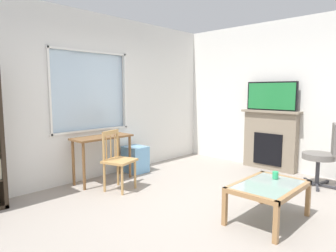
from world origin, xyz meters
The scene contains 11 objects.
ground centered at (0.00, 0.00, -0.01)m, with size 6.30×5.49×0.02m, color #9E9389.
wall_back_with_window centered at (0.01, 2.24, 1.38)m, with size 5.30×0.15×2.78m.
wall_right centered at (2.71, 0.00, 1.39)m, with size 0.12×4.69×2.78m, color silver.
desk_under_window centered at (-0.08, 1.89, 0.62)m, with size 0.99×0.41×0.76m.
wooden_chair centered at (-0.16, 1.38, 0.46)m, with size 0.52×0.50×0.90m.
plastic_drawer_unit centered at (0.66, 1.94, 0.24)m, with size 0.35×0.40×0.48m, color #72ADDB.
fireplace centered at (2.56, 0.24, 0.57)m, with size 0.26×1.10×1.13m.
tv centered at (2.54, 0.24, 1.39)m, with size 0.06×0.95×0.53m.
office_chair centered at (2.13, -0.84, 0.55)m, with size 0.58×0.57×1.00m.
coffee_table centered at (0.38, -0.75, 0.37)m, with size 0.95×0.64×0.43m.
sippy_cup centered at (0.63, -0.72, 0.48)m, with size 0.07×0.07×0.09m, color #33B770.
Camera 1 is at (-2.81, -2.18, 1.51)m, focal length 31.71 mm.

